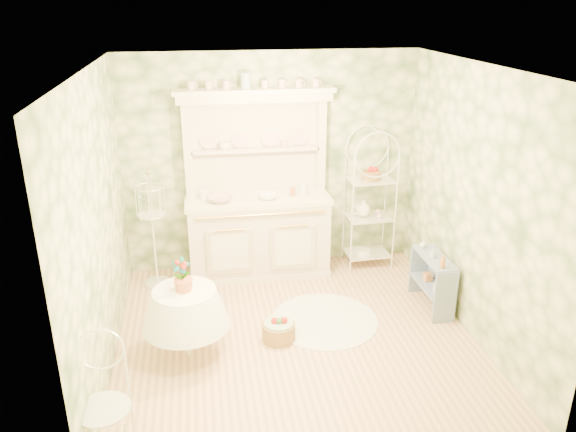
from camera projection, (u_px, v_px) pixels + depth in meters
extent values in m
plane|color=#DAB087|center=(296.00, 337.00, 5.77)|extent=(3.60, 3.60, 0.00)
plane|color=white|center=(297.00, 68.00, 4.79)|extent=(3.60, 3.60, 0.00)
plane|color=#EBE8BE|center=(98.00, 227.00, 5.01)|extent=(3.60, 3.60, 0.00)
plane|color=#EBE8BE|center=(475.00, 205.00, 5.55)|extent=(3.60, 3.60, 0.00)
plane|color=#EBE8BE|center=(271.00, 163.00, 6.93)|extent=(3.60, 3.60, 0.00)
plane|color=#EBE8BE|center=(346.00, 315.00, 3.63)|extent=(3.60, 3.60, 0.00)
cube|color=silver|center=(258.00, 187.00, 6.72)|extent=(1.87, 0.61, 2.29)
cube|color=white|center=(370.00, 195.00, 7.04)|extent=(0.60, 0.44, 1.89)
cube|color=#7184A4|center=(432.00, 281.00, 6.25)|extent=(0.34, 0.75, 0.62)
cylinder|color=white|center=(187.00, 326.00, 5.37)|extent=(0.67, 0.67, 0.66)
cube|color=white|center=(102.00, 404.00, 4.09)|extent=(0.46, 0.46, 1.00)
cube|color=white|center=(153.00, 227.00, 6.56)|extent=(0.37, 0.37, 1.52)
cylinder|color=#A07944|center=(279.00, 330.00, 5.71)|extent=(0.42, 0.42, 0.21)
cylinder|color=white|center=(325.00, 320.00, 6.07)|extent=(1.48, 1.48, 0.01)
imported|color=white|center=(221.00, 201.00, 6.62)|extent=(0.37, 0.37, 0.07)
imported|color=white|center=(268.00, 198.00, 6.72)|extent=(0.27, 0.27, 0.07)
imported|color=white|center=(224.00, 147.00, 6.64)|extent=(0.13, 0.13, 0.09)
imported|color=white|center=(284.00, 145.00, 6.75)|extent=(0.09, 0.09, 0.08)
imported|color=#3F7238|center=(182.00, 278.00, 5.18)|extent=(0.19, 0.14, 0.33)
imported|color=#AE6D38|center=(443.00, 262.00, 5.87)|extent=(0.08, 0.08, 0.16)
imported|color=#9BB4CE|center=(433.00, 254.00, 6.11)|extent=(0.06, 0.06, 0.10)
imported|color=silver|center=(423.00, 245.00, 6.36)|extent=(0.08, 0.08, 0.09)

